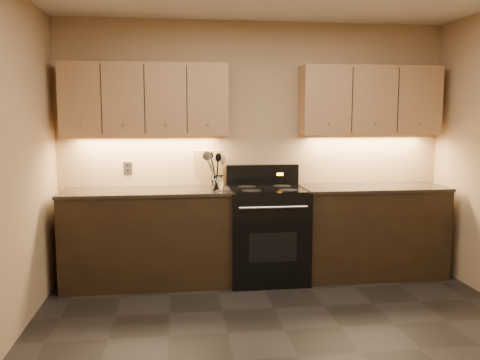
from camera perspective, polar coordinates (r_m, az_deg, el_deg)
The scene contains 15 objects.
floor at distance 3.71m, azimuth 6.56°, elevation -19.09°, with size 4.00×4.00×0.00m, color black.
wall_back at distance 5.30m, azimuth 1.62°, elevation 3.48°, with size 4.00×0.04×2.60m, color tan.
counter_left at distance 5.07m, azimuth -10.33°, elevation -6.33°, with size 1.62×0.62×0.93m.
counter_right at distance 5.44m, azimuth 14.51°, elevation -5.53°, with size 1.46×0.62×0.93m.
stove at distance 5.12m, azimuth 3.02°, elevation -5.94°, with size 0.76×0.68×1.14m.
upper_cab_left at distance 5.09m, azimuth -10.57°, elevation 8.85°, with size 1.60×0.30×0.70m, color tan.
upper_cab_right at distance 5.46m, azimuth 14.37°, elevation 8.62°, with size 1.44×0.30×0.70m, color tan.
outlet_plate at distance 5.27m, azimuth -12.49°, elevation 1.33°, with size 0.09×0.01×0.12m, color #B2B5BA.
utensil_crock at distance 4.89m, azimuth -2.55°, elevation -0.39°, with size 0.12×0.12×0.15m.
cutting_board at distance 5.22m, azimuth -3.52°, elevation 1.36°, with size 0.30×0.02×0.38m, color tan.
wooden_spoon at distance 4.87m, azimuth -2.99°, elevation 0.87°, with size 0.06×0.06×0.32m, color tan, non-canonical shape.
black_spoon at distance 4.90m, azimuth -2.71°, elevation 1.13°, with size 0.06×0.06×0.36m, color black, non-canonical shape.
black_turner at distance 4.86m, azimuth -2.52°, elevation 1.14°, with size 0.08×0.08×0.37m, color black, non-canonical shape.
steel_spatula at distance 4.90m, azimuth -2.40°, elevation 1.21°, with size 0.08×0.08×0.37m, color silver, non-canonical shape.
steel_skimmer at distance 4.86m, azimuth -2.32°, elevation 1.11°, with size 0.09×0.09×0.36m, color silver, non-canonical shape.
Camera 1 is at (-0.81, -3.23, 1.63)m, focal length 38.00 mm.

